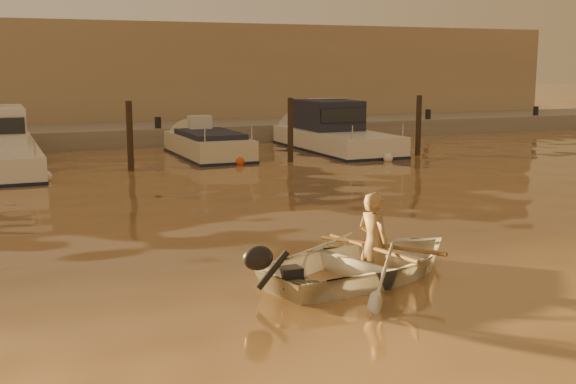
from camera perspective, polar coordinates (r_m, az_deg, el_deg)
name	(u,v)px	position (r m, az deg, el deg)	size (l,w,h in m)	color
ground_plane	(372,328)	(8.57, 6.68, -10.65)	(160.00, 160.00, 0.00)	olive
dinghy	(368,261)	(10.49, 6.37, -5.44)	(2.42, 3.39, 0.70)	white
person	(374,244)	(10.50, 6.78, -4.12)	(0.56, 0.36, 1.52)	#A17D50
outboard_motor	(288,277)	(9.49, 0.03, -6.73)	(0.90, 0.40, 0.70)	black
oar_port	(381,245)	(10.62, 7.33, -4.21)	(0.06, 0.06, 2.10)	brown
oar_starboard	(371,248)	(10.48, 6.58, -4.39)	(0.06, 0.06, 2.10)	brown
moored_boat_3	(208,150)	(24.10, -6.34, 3.32)	(1.86, 5.45, 0.95)	beige
moored_boat_4	(336,133)	(25.78, 3.79, 4.69)	(2.29, 7.05, 1.75)	silver
piling_2	(130,139)	(21.21, -12.38, 4.08)	(0.18, 0.18, 2.20)	#2D2319
piling_3	(290,133)	(22.65, 0.19, 4.67)	(0.18, 0.18, 2.20)	#2D2319
piling_4	(418,128)	(24.85, 10.27, 4.99)	(0.18, 0.18, 2.20)	#2D2319
fender_c	(46,176)	(20.11, -18.55, 1.17)	(0.30, 0.30, 0.30)	white
fender_d	(240,162)	(22.05, -3.85, 2.42)	(0.30, 0.30, 0.30)	#CB4817
fender_e	(388,158)	(23.07, 7.91, 2.68)	(0.30, 0.30, 0.30)	silver
quay	(99,140)	(28.89, -14.73, 4.02)	(52.00, 4.00, 1.00)	gray
waterfront_building	(78,78)	(34.20, -16.23, 8.61)	(46.00, 7.00, 4.80)	#9E8466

